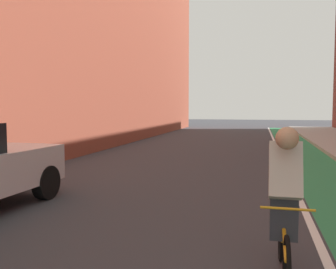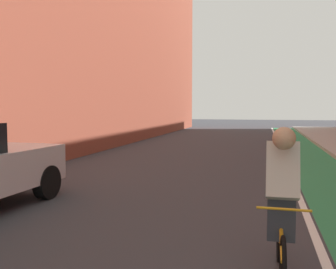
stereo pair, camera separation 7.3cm
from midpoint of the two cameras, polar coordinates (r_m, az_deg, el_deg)
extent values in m
plane|color=#38383D|center=(12.00, 5.02, -4.42)|extent=(88.01, 88.01, 0.00)
cube|color=#2D8451|center=(13.94, 20.51, -3.46)|extent=(1.60, 40.01, 0.00)
cube|color=white|center=(13.86, 16.81, -3.42)|extent=(0.12, 40.01, 0.00)
cylinder|color=black|center=(7.70, -18.37, -6.96)|extent=(0.24, 0.67, 0.66)
torus|color=black|center=(4.68, 16.43, -14.27)|extent=(0.04, 0.65, 0.65)
cylinder|color=gold|center=(4.11, 16.79, -13.66)|extent=(0.05, 0.96, 0.33)
cylinder|color=gold|center=(4.26, 16.70, -11.88)|extent=(0.04, 0.12, 0.55)
cylinder|color=gold|center=(3.59, 17.23, -10.80)|extent=(0.48, 0.03, 0.02)
cube|color=#333842|center=(4.17, 16.76, -11.25)|extent=(0.28, 0.24, 0.56)
cube|color=beige|center=(3.94, 16.99, -5.29)|extent=(0.32, 0.40, 0.60)
sphere|color=tan|center=(3.75, 17.22, -0.54)|extent=(0.22, 0.22, 0.22)
camera|label=1|loc=(0.04, -90.31, -0.02)|focal=39.88mm
camera|label=2|loc=(0.04, 89.69, 0.02)|focal=39.88mm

